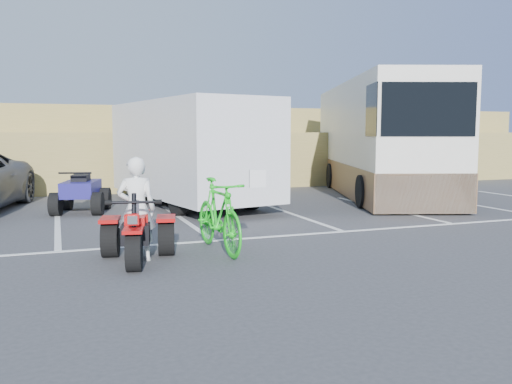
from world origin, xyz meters
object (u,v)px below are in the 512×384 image
object	(u,v)px
red_trike_atv	(137,262)
quad_atv_blue	(82,212)
rv_motorhome	(378,147)
cargo_trailer	(190,150)
rider	(137,209)
green_dirt_bike	(219,215)
quad_atv_green	(151,202)

from	to	relation	value
red_trike_atv	quad_atv_blue	distance (m)	5.85
rv_motorhome	cargo_trailer	bearing A→B (deg)	-153.58
rider	cargo_trailer	world-z (taller)	cargo_trailer
quad_atv_blue	cargo_trailer	bearing A→B (deg)	20.43
red_trike_atv	rv_motorhome	bearing A→B (deg)	50.38
red_trike_atv	cargo_trailer	xyz separation A→B (m)	(2.30, 6.13, 1.52)
cargo_trailer	red_trike_atv	bearing A→B (deg)	-121.60
green_dirt_bike	quad_atv_blue	world-z (taller)	green_dirt_bike
rider	cargo_trailer	size ratio (longest dim) A/B	0.25
quad_atv_blue	red_trike_atv	bearing A→B (deg)	-70.31
rv_motorhome	quad_atv_blue	distance (m)	9.46
rv_motorhome	quad_atv_blue	size ratio (longest dim) A/B	6.13
red_trike_atv	green_dirt_bike	world-z (taller)	green_dirt_bike
rider	red_trike_atv	bearing A→B (deg)	90.00
rider	green_dirt_bike	size ratio (longest dim) A/B	0.79
rider	quad_atv_blue	xyz separation A→B (m)	(-0.59, 5.67, -0.81)
green_dirt_bike	quad_atv_blue	size ratio (longest dim) A/B	1.25
rider	quad_atv_green	size ratio (longest dim) A/B	1.13
red_trike_atv	green_dirt_bike	size ratio (longest dim) A/B	0.77
red_trike_atv	rider	size ratio (longest dim) A/B	0.97
green_dirt_bike	quad_atv_green	distance (m)	7.03
rider	quad_atv_green	distance (m)	7.35
cargo_trailer	rider	bearing A→B (deg)	-121.80
rv_motorhome	quad_atv_green	xyz separation A→B (m)	(-7.30, 0.38, -1.52)
green_dirt_bike	quad_atv_blue	xyz separation A→B (m)	(-1.95, 5.50, -0.61)
rider	cargo_trailer	distance (m)	6.44
red_trike_atv	rv_motorhome	xyz separation A→B (m)	(8.72, 6.94, 1.52)
green_dirt_bike	quad_atv_green	size ratio (longest dim) A/B	1.43
rider	rv_motorhome	xyz separation A→B (m)	(8.68, 6.79, 0.71)
green_dirt_bike	cargo_trailer	xyz separation A→B (m)	(0.90, 5.81, 0.91)
quad_atv_blue	rv_motorhome	bearing A→B (deg)	21.12
green_dirt_bike	rv_motorhome	bearing A→B (deg)	38.77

